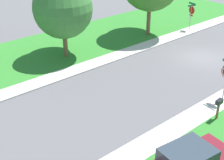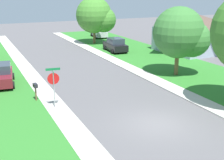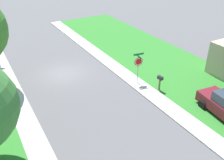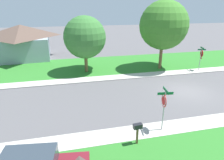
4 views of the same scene
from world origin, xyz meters
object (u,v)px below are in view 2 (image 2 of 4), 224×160
(tree_across_left, at_px, (96,16))
(tree_across_right, at_px, (182,34))
(house_right_setback, at_px, (196,33))
(stop_sign_far_corner, at_px, (54,81))
(mailbox, at_px, (35,88))
(car_black_behind_trees, at_px, (115,45))
(car_silver_kerbside_mid, at_px, (99,32))
(car_maroon_far_down_street, at_px, (1,75))

(tree_across_left, bearing_deg, tree_across_right, -88.24)
(tree_across_left, height_order, house_right_setback, tree_across_left)
(stop_sign_far_corner, relative_size, house_right_setback, 0.29)
(mailbox, bearing_deg, car_black_behind_trees, 46.98)
(tree_across_right, bearing_deg, car_silver_kerbside_mid, 85.13)
(car_black_behind_trees, height_order, tree_across_right, tree_across_right)
(car_maroon_far_down_street, height_order, mailbox, car_maroon_far_down_street)
(car_silver_kerbside_mid, xyz_separation_m, tree_across_left, (-2.60, -5.33, 3.04))
(stop_sign_far_corner, relative_size, car_maroon_far_down_street, 0.62)
(car_silver_kerbside_mid, relative_size, tree_across_left, 0.68)
(house_right_setback, bearing_deg, car_silver_kerbside_mid, 113.38)
(car_silver_kerbside_mid, relative_size, house_right_setback, 0.47)
(tree_across_left, height_order, tree_across_right, tree_across_left)
(car_black_behind_trees, bearing_deg, car_maroon_far_down_street, -149.40)
(stop_sign_far_corner, height_order, tree_across_right, tree_across_right)
(car_maroon_far_down_street, relative_size, tree_across_left, 0.68)
(car_black_behind_trees, relative_size, tree_across_left, 0.67)
(mailbox, bearing_deg, tree_across_right, 5.35)
(tree_across_left, relative_size, tree_across_right, 1.07)
(car_black_behind_trees, bearing_deg, stop_sign_far_corner, -127.42)
(car_black_behind_trees, distance_m, tree_across_right, 12.62)
(car_silver_kerbside_mid, distance_m, house_right_setback, 16.93)
(tree_across_left, height_order, mailbox, tree_across_left)
(car_black_behind_trees, xyz_separation_m, tree_across_right, (0.61, -12.27, 2.89))
(car_black_behind_trees, relative_size, car_maroon_far_down_street, 0.98)
(car_silver_kerbside_mid, distance_m, tree_across_right, 24.09)
(stop_sign_far_corner, relative_size, mailbox, 2.11)
(tree_across_left, bearing_deg, car_silver_kerbside_mid, 64.02)
(tree_across_right, bearing_deg, car_maroon_far_down_street, 165.95)
(car_silver_kerbside_mid, bearing_deg, stop_sign_far_corner, -118.14)
(stop_sign_far_corner, bearing_deg, car_black_behind_trees, 52.58)
(car_silver_kerbside_mid, height_order, house_right_setback, house_right_setback)
(stop_sign_far_corner, distance_m, tree_across_right, 12.89)
(house_right_setback, height_order, mailbox, house_right_setback)
(car_maroon_far_down_street, distance_m, tree_across_right, 15.74)
(house_right_setback, bearing_deg, car_black_behind_trees, 157.22)
(stop_sign_far_corner, distance_m, house_right_setback, 24.00)
(stop_sign_far_corner, bearing_deg, house_right_setback, 28.49)
(stop_sign_far_corner, xyz_separation_m, house_right_setback, (21.09, 11.45, 0.49))
(car_maroon_far_down_street, xyz_separation_m, house_right_setback, (23.73, 4.59, 1.50))
(mailbox, bearing_deg, car_maroon_far_down_street, 109.78)
(car_black_behind_trees, bearing_deg, tree_across_left, 89.59)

